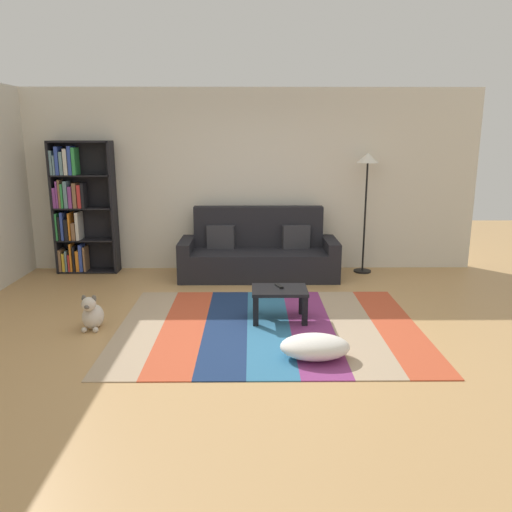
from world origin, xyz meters
name	(u,v)px	position (x,y,z in m)	size (l,w,h in m)	color
ground_plane	(251,326)	(0.00, 0.00, 0.00)	(14.00, 14.00, 0.00)	tan
back_wall	(251,181)	(0.00, 2.55, 1.35)	(6.80, 0.10, 2.70)	silver
rug	(269,327)	(0.18, -0.04, 0.01)	(3.22, 2.48, 0.01)	tan
couch	(259,254)	(0.11, 2.02, 0.34)	(2.26, 0.80, 1.00)	black
bookshelf	(77,209)	(-2.58, 2.30, 0.96)	(0.90, 0.28, 1.94)	black
coffee_table	(279,295)	(0.31, 0.19, 0.29)	(0.61, 0.44, 0.36)	black
pouf	(315,347)	(0.58, -0.83, 0.12)	(0.64, 0.42, 0.22)	white
dog	(92,314)	(-1.69, -0.05, 0.16)	(0.22, 0.35, 0.40)	beige
standing_lamp	(367,173)	(1.69, 2.24, 1.48)	(0.32, 0.32, 1.77)	black
tv_remote	(279,286)	(0.31, 0.26, 0.38)	(0.04, 0.15, 0.02)	black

